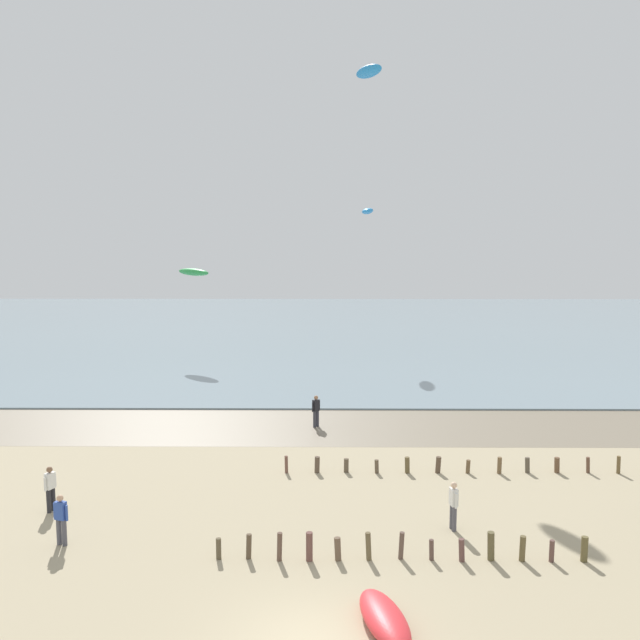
{
  "coord_description": "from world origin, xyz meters",
  "views": [
    {
      "loc": [
        0.37,
        -15.48,
        10.04
      ],
      "look_at": [
        0.16,
        10.2,
        6.86
      ],
      "focal_mm": 37.55,
      "sensor_mm": 36.0,
      "label": 1
    }
  ],
  "objects": [
    {
      "name": "person_nearest_camera",
      "position": [
        -8.28,
        5.33,
        0.92
      ],
      "size": [
        0.54,
        0.33,
        1.71
      ],
      "color": "#4C4C56",
      "rests_on": "ground"
    },
    {
      "name": "person_by_waterline",
      "position": [
        -9.73,
        8.02,
        0.92
      ],
      "size": [
        0.34,
        0.53,
        1.71
      ],
      "color": "#232328",
      "rests_on": "ground"
    },
    {
      "name": "kite_aloft_2",
      "position": [
        3.94,
        41.98,
        12.24
      ],
      "size": [
        1.28,
        3.1,
        0.65
      ],
      "primitive_type": "ellipsoid",
      "rotation": [
        0.18,
        0.0,
        4.63
      ],
      "color": "#2384D1"
    },
    {
      "name": "sea",
      "position": [
        0.0,
        57.67,
        0.05
      ],
      "size": [
        160.0,
        70.0,
        0.1
      ],
      "primitive_type": "cube",
      "color": "gray",
      "rests_on": "ground"
    },
    {
      "name": "person_trailing_behind",
      "position": [
        -0.12,
        19.18,
        0.92
      ],
      "size": [
        0.43,
        0.43,
        1.71
      ],
      "color": "#383842",
      "rests_on": "ground"
    },
    {
      "name": "kite_aloft_4",
      "position": [
        -10.33,
        38.65,
        7.24
      ],
      "size": [
        3.52,
        3.32,
        0.82
      ],
      "primitive_type": "ellipsoid",
      "rotation": [
        -0.23,
        0.0,
        5.56
      ],
      "color": "green"
    },
    {
      "name": "grounded_kite",
      "position": [
        1.9,
        0.65,
        0.29
      ],
      "size": [
        1.68,
        3.02,
        0.57
      ],
      "primitive_type": "ellipsoid",
      "rotation": [
        0.0,
        0.0,
        4.95
      ],
      "color": "red",
      "rests_on": "ground"
    },
    {
      "name": "groyne_mid",
      "position": [
        8.92,
        12.22,
        0.34
      ],
      "size": [
        20.86,
        0.36,
        0.77
      ],
      "color": "brown",
      "rests_on": "ground"
    },
    {
      "name": "person_mid_beach",
      "position": [
        4.78,
        6.59,
        0.92
      ],
      "size": [
        0.28,
        0.56,
        1.71
      ],
      "color": "#4C4C56",
      "rests_on": "ground"
    },
    {
      "name": "wet_sand_strip",
      "position": [
        0.0,
        19.19,
        0.0
      ],
      "size": [
        120.0,
        6.96,
        0.01
      ],
      "primitive_type": "cube",
      "color": "#7A6D59",
      "rests_on": "ground"
    },
    {
      "name": "groyne_near",
      "position": [
        2.96,
        4.37,
        0.41
      ],
      "size": [
        11.62,
        0.34,
        0.94
      ],
      "color": "brown",
      "rests_on": "ground"
    },
    {
      "name": "kite_aloft_1",
      "position": [
        3.06,
        27.97,
        20.35
      ],
      "size": [
        2.19,
        3.17,
        0.81
      ],
      "primitive_type": "ellipsoid",
      "rotation": [
        -0.4,
        0.0,
        5.13
      ],
      "color": "#2384D1"
    }
  ]
}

